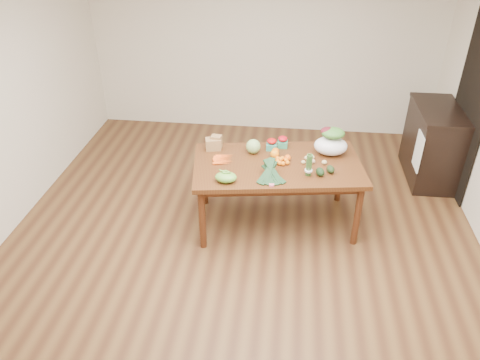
# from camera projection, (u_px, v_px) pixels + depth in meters

# --- Properties ---
(floor) EXTENTS (6.00, 6.00, 0.00)m
(floor) POSITION_uv_depth(u_px,v_px,m) (239.00, 252.00, 4.80)
(floor) COLOR brown
(floor) RESTS_ON ground
(room_walls) EXTENTS (5.02, 6.02, 2.70)m
(room_walls) POSITION_uv_depth(u_px,v_px,m) (239.00, 134.00, 4.09)
(room_walls) COLOR silver
(room_walls) RESTS_ON floor
(dining_table) EXTENTS (1.86, 1.22, 0.75)m
(dining_table) POSITION_uv_depth(u_px,v_px,m) (276.00, 193.00, 5.05)
(dining_table) COLOR #4E2C12
(dining_table) RESTS_ON floor
(doorway_dark) EXTENTS (0.02, 1.00, 2.10)m
(doorway_dark) POSITION_uv_depth(u_px,v_px,m) (470.00, 107.00, 5.35)
(doorway_dark) COLOR black
(doorway_dark) RESTS_ON floor
(cabinet) EXTENTS (0.52, 1.02, 0.94)m
(cabinet) POSITION_uv_depth(u_px,v_px,m) (432.00, 144.00, 5.84)
(cabinet) COLOR black
(cabinet) RESTS_ON floor
(dish_towel) EXTENTS (0.02, 0.28, 0.45)m
(dish_towel) POSITION_uv_depth(u_px,v_px,m) (418.00, 151.00, 5.50)
(dish_towel) COLOR white
(dish_towel) RESTS_ON cabinet
(paper_bag) EXTENTS (0.24, 0.21, 0.15)m
(paper_bag) POSITION_uv_depth(u_px,v_px,m) (213.00, 143.00, 5.08)
(paper_bag) COLOR #9C6F46
(paper_bag) RESTS_ON dining_table
(cabbage) EXTENTS (0.16, 0.16, 0.16)m
(cabbage) POSITION_uv_depth(u_px,v_px,m) (253.00, 146.00, 5.01)
(cabbage) COLOR #96BE6D
(cabbage) RESTS_ON dining_table
(strawberry_basket_a) EXTENTS (0.13, 0.13, 0.10)m
(strawberry_basket_a) POSITION_uv_depth(u_px,v_px,m) (272.00, 145.00, 5.09)
(strawberry_basket_a) COLOR red
(strawberry_basket_a) RESTS_ON dining_table
(strawberry_basket_b) EXTENTS (0.12, 0.12, 0.10)m
(strawberry_basket_b) POSITION_uv_depth(u_px,v_px,m) (283.00, 143.00, 5.14)
(strawberry_basket_b) COLOR red
(strawberry_basket_b) RESTS_ON dining_table
(orange_a) EXTENTS (0.09, 0.09, 0.09)m
(orange_a) POSITION_uv_depth(u_px,v_px,m) (275.00, 154.00, 4.93)
(orange_a) COLOR orange
(orange_a) RESTS_ON dining_table
(orange_b) EXTENTS (0.08, 0.08, 0.08)m
(orange_b) POSITION_uv_depth(u_px,v_px,m) (275.00, 151.00, 5.00)
(orange_b) COLOR #FF5F0F
(orange_b) RESTS_ON dining_table
(orange_c) EXTENTS (0.07, 0.07, 0.07)m
(orange_c) POSITION_uv_depth(u_px,v_px,m) (288.00, 158.00, 4.89)
(orange_c) COLOR orange
(orange_c) RESTS_ON dining_table
(mandarin_cluster) EXTENTS (0.21, 0.21, 0.08)m
(mandarin_cluster) POSITION_uv_depth(u_px,v_px,m) (281.00, 160.00, 4.83)
(mandarin_cluster) COLOR orange
(mandarin_cluster) RESTS_ON dining_table
(carrots) EXTENTS (0.25, 0.25, 0.03)m
(carrots) POSITION_uv_depth(u_px,v_px,m) (223.00, 159.00, 4.90)
(carrots) COLOR #FF5A15
(carrots) RESTS_ON dining_table
(snap_pea_bag) EXTENTS (0.21, 0.16, 0.10)m
(snap_pea_bag) POSITION_uv_depth(u_px,v_px,m) (226.00, 177.00, 4.53)
(snap_pea_bag) COLOR #66A839
(snap_pea_bag) RESTS_ON dining_table
(kale_bunch) EXTENTS (0.38, 0.44, 0.16)m
(kale_bunch) POSITION_uv_depth(u_px,v_px,m) (271.00, 173.00, 4.53)
(kale_bunch) COLOR black
(kale_bunch) RESTS_ON dining_table
(asparagus_bundle) EXTENTS (0.10, 0.13, 0.26)m
(asparagus_bundle) POSITION_uv_depth(u_px,v_px,m) (309.00, 165.00, 4.58)
(asparagus_bundle) COLOR #49843C
(asparagus_bundle) RESTS_ON dining_table
(potato_a) EXTENTS (0.05, 0.04, 0.04)m
(potato_a) POSITION_uv_depth(u_px,v_px,m) (303.00, 162.00, 4.84)
(potato_a) COLOR #DBCC7E
(potato_a) RESTS_ON dining_table
(potato_b) EXTENTS (0.06, 0.05, 0.05)m
(potato_b) POSITION_uv_depth(u_px,v_px,m) (313.00, 161.00, 4.84)
(potato_b) COLOR tan
(potato_b) RESTS_ON dining_table
(potato_c) EXTENTS (0.06, 0.05, 0.05)m
(potato_c) POSITION_uv_depth(u_px,v_px,m) (312.00, 157.00, 4.91)
(potato_c) COLOR tan
(potato_c) RESTS_ON dining_table
(potato_d) EXTENTS (0.06, 0.05, 0.05)m
(potato_d) POSITION_uv_depth(u_px,v_px,m) (307.00, 158.00, 4.90)
(potato_d) COLOR tan
(potato_d) RESTS_ON dining_table
(potato_e) EXTENTS (0.06, 0.05, 0.05)m
(potato_e) POSITION_uv_depth(u_px,v_px,m) (324.00, 162.00, 4.83)
(potato_e) COLOR tan
(potato_e) RESTS_ON dining_table
(avocado_a) EXTENTS (0.11, 0.13, 0.08)m
(avocado_a) POSITION_uv_depth(u_px,v_px,m) (320.00, 172.00, 4.63)
(avocado_a) COLOR black
(avocado_a) RESTS_ON dining_table
(avocado_b) EXTENTS (0.10, 0.13, 0.07)m
(avocado_b) POSITION_uv_depth(u_px,v_px,m) (330.00, 169.00, 4.68)
(avocado_b) COLOR black
(avocado_b) RESTS_ON dining_table
(salad_bag) EXTENTS (0.39, 0.32, 0.27)m
(salad_bag) POSITION_uv_depth(u_px,v_px,m) (331.00, 143.00, 4.96)
(salad_bag) COLOR white
(salad_bag) RESTS_ON dining_table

